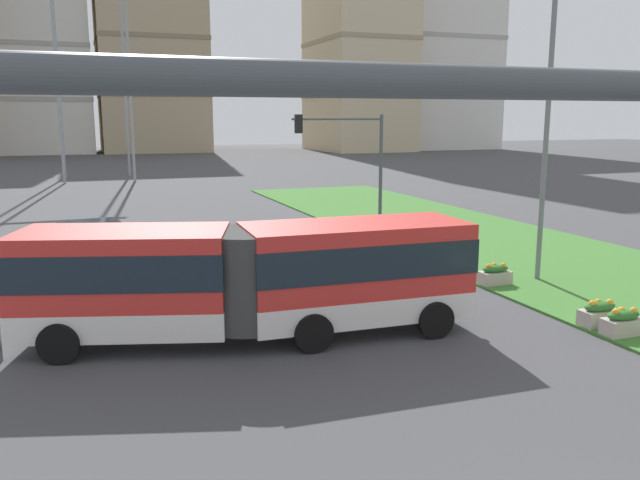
{
  "coord_description": "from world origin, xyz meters",
  "views": [
    {
      "loc": [
        -6.4,
        -4.68,
        5.79
      ],
      "look_at": [
        0.18,
        12.95,
        2.2
      ],
      "focal_mm": 36.29,
      "sensor_mm": 36.0,
      "label": 1
    }
  ],
  "objects_px": {
    "flower_planter_2": "(623,322)",
    "flower_planter_3": "(599,313)",
    "flower_planter_4": "(495,274)",
    "streetlight_median": "(547,125)",
    "articulated_bus": "(251,277)",
    "apartment_tower_westcentre": "(31,24)",
    "apartment_tower_east": "(440,42)",
    "traffic_light_far_right": "(352,156)",
    "car_navy_sedan": "(93,241)",
    "apartment_tower_centre": "(150,43)"
  },
  "relations": [
    {
      "from": "streetlight_median",
      "to": "apartment_tower_centre",
      "type": "xyz_separation_m",
      "value": [
        -2.64,
        96.33,
        12.44
      ]
    },
    {
      "from": "flower_planter_3",
      "to": "apartment_tower_east",
      "type": "bearing_deg",
      "value": 61.89
    },
    {
      "from": "traffic_light_far_right",
      "to": "flower_planter_4",
      "type": "bearing_deg",
      "value": -77.67
    },
    {
      "from": "flower_planter_2",
      "to": "apartment_tower_centre",
      "type": "xyz_separation_m",
      "value": [
        -0.74,
        102.13,
        17.54
      ]
    },
    {
      "from": "flower_planter_2",
      "to": "flower_planter_3",
      "type": "bearing_deg",
      "value": 90.0
    },
    {
      "from": "apartment_tower_east",
      "to": "streetlight_median",
      "type": "bearing_deg",
      "value": -118.48
    },
    {
      "from": "flower_planter_2",
      "to": "streetlight_median",
      "type": "bearing_deg",
      "value": 71.85
    },
    {
      "from": "articulated_bus",
      "to": "flower_planter_4",
      "type": "height_order",
      "value": "articulated_bus"
    },
    {
      "from": "apartment_tower_westcentre",
      "to": "apartment_tower_east",
      "type": "distance_m",
      "value": 69.65
    },
    {
      "from": "articulated_bus",
      "to": "streetlight_median",
      "type": "xyz_separation_m",
      "value": [
        11.14,
        2.33,
        3.87
      ]
    },
    {
      "from": "car_navy_sedan",
      "to": "apartment_tower_east",
      "type": "relative_size",
      "value": 0.12
    },
    {
      "from": "flower_planter_3",
      "to": "car_navy_sedan",
      "type": "bearing_deg",
      "value": 132.08
    },
    {
      "from": "articulated_bus",
      "to": "car_navy_sedan",
      "type": "height_order",
      "value": "articulated_bus"
    },
    {
      "from": "flower_planter_2",
      "to": "apartment_tower_east",
      "type": "xyz_separation_m",
      "value": [
        49.98,
        94.4,
        18.82
      ]
    },
    {
      "from": "flower_planter_3",
      "to": "streetlight_median",
      "type": "distance_m",
      "value": 7.37
    },
    {
      "from": "traffic_light_far_right",
      "to": "apartment_tower_westcentre",
      "type": "relative_size",
      "value": 0.14
    },
    {
      "from": "apartment_tower_east",
      "to": "flower_planter_3",
      "type": "bearing_deg",
      "value": -118.11
    },
    {
      "from": "car_navy_sedan",
      "to": "flower_planter_4",
      "type": "relative_size",
      "value": 4.16
    },
    {
      "from": "apartment_tower_centre",
      "to": "flower_planter_3",
      "type": "bearing_deg",
      "value": -89.58
    },
    {
      "from": "apartment_tower_east",
      "to": "articulated_bus",
      "type": "bearing_deg",
      "value": -123.07
    },
    {
      "from": "car_navy_sedan",
      "to": "flower_planter_2",
      "type": "xyz_separation_m",
      "value": [
        12.96,
        -15.19,
        -0.33
      ]
    },
    {
      "from": "apartment_tower_centre",
      "to": "apartment_tower_east",
      "type": "xyz_separation_m",
      "value": [
        50.72,
        -7.73,
        1.28
      ]
    },
    {
      "from": "car_navy_sedan",
      "to": "apartment_tower_westcentre",
      "type": "bearing_deg",
      "value": 93.81
    },
    {
      "from": "streetlight_median",
      "to": "flower_planter_2",
      "type": "bearing_deg",
      "value": -108.15
    },
    {
      "from": "flower_planter_3",
      "to": "flower_planter_4",
      "type": "xyz_separation_m",
      "value": [
        0.0,
        4.84,
        0.0
      ]
    },
    {
      "from": "flower_planter_4",
      "to": "apartment_tower_east",
      "type": "relative_size",
      "value": 0.03
    },
    {
      "from": "articulated_bus",
      "to": "apartment_tower_westcentre",
      "type": "distance_m",
      "value": 103.34
    },
    {
      "from": "apartment_tower_westcentre",
      "to": "apartment_tower_centre",
      "type": "xyz_separation_m",
      "value": [
        18.16,
        -2.5,
        -2.41
      ]
    },
    {
      "from": "apartment_tower_centre",
      "to": "apartment_tower_east",
      "type": "distance_m",
      "value": 51.32
    },
    {
      "from": "streetlight_median",
      "to": "apartment_tower_east",
      "type": "height_order",
      "value": "apartment_tower_east"
    },
    {
      "from": "car_navy_sedan",
      "to": "flower_planter_3",
      "type": "relative_size",
      "value": 4.16
    },
    {
      "from": "apartment_tower_centre",
      "to": "streetlight_median",
      "type": "bearing_deg",
      "value": -88.43
    },
    {
      "from": "flower_planter_2",
      "to": "apartment_tower_east",
      "type": "distance_m",
      "value": 108.46
    },
    {
      "from": "apartment_tower_centre",
      "to": "articulated_bus",
      "type": "bearing_deg",
      "value": -94.92
    },
    {
      "from": "flower_planter_4",
      "to": "apartment_tower_centre",
      "type": "relative_size",
      "value": 0.03
    },
    {
      "from": "car_navy_sedan",
      "to": "apartment_tower_centre",
      "type": "height_order",
      "value": "apartment_tower_centre"
    },
    {
      "from": "flower_planter_3",
      "to": "articulated_bus",
      "type": "bearing_deg",
      "value": 164.13
    },
    {
      "from": "car_navy_sedan",
      "to": "traffic_light_far_right",
      "type": "relative_size",
      "value": 0.78
    },
    {
      "from": "articulated_bus",
      "to": "car_navy_sedan",
      "type": "distance_m",
      "value": 12.33
    },
    {
      "from": "traffic_light_far_right",
      "to": "streetlight_median",
      "type": "distance_m",
      "value": 9.19
    },
    {
      "from": "traffic_light_far_right",
      "to": "streetlight_median",
      "type": "xyz_separation_m",
      "value": [
        3.74,
        -8.27,
        1.43
      ]
    },
    {
      "from": "apartment_tower_westcentre",
      "to": "apartment_tower_east",
      "type": "relative_size",
      "value": 1.06
    },
    {
      "from": "flower_planter_2",
      "to": "flower_planter_4",
      "type": "bearing_deg",
      "value": 90.0
    },
    {
      "from": "flower_planter_4",
      "to": "streetlight_median",
      "type": "height_order",
      "value": "streetlight_median"
    },
    {
      "from": "flower_planter_2",
      "to": "apartment_tower_westcentre",
      "type": "distance_m",
      "value": 108.18
    },
    {
      "from": "flower_planter_3",
      "to": "apartment_tower_east",
      "type": "xyz_separation_m",
      "value": [
        49.98,
        93.57,
        18.82
      ]
    },
    {
      "from": "apartment_tower_east",
      "to": "apartment_tower_centre",
      "type": "bearing_deg",
      "value": 171.34
    },
    {
      "from": "flower_planter_3",
      "to": "apartment_tower_centre",
      "type": "distance_m",
      "value": 102.8
    },
    {
      "from": "articulated_bus",
      "to": "flower_planter_2",
      "type": "relative_size",
      "value": 10.92
    },
    {
      "from": "car_navy_sedan",
      "to": "apartment_tower_centre",
      "type": "bearing_deg",
      "value": 82.0
    }
  ]
}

